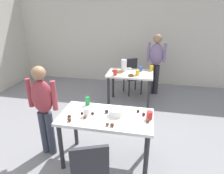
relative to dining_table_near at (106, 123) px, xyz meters
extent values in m
plane|color=gray|center=(-0.14, 0.15, -0.64)|extent=(6.40, 6.40, 0.00)
cube|color=beige|center=(-0.14, 3.35, 0.66)|extent=(6.40, 0.10, 2.60)
cube|color=white|center=(0.00, 0.00, 0.09)|extent=(1.24, 0.65, 0.04)
cylinder|color=#2D2D33|center=(-0.56, -0.26, -0.28)|extent=(0.06, 0.06, 0.71)
cylinder|color=#2D2D33|center=(0.56, -0.26, -0.28)|extent=(0.06, 0.06, 0.71)
cylinder|color=#2D2D33|center=(-0.56, 0.26, -0.28)|extent=(0.06, 0.06, 0.71)
cylinder|color=#2D2D33|center=(0.56, 0.26, -0.28)|extent=(0.06, 0.06, 0.71)
cube|color=silver|center=(0.12, 1.88, 0.09)|extent=(0.99, 0.66, 0.04)
cylinder|color=#2D2D33|center=(-0.32, 1.61, -0.28)|extent=(0.06, 0.06, 0.71)
cylinder|color=#2D2D33|center=(0.55, 1.61, -0.28)|extent=(0.06, 0.06, 0.71)
cylinder|color=#2D2D33|center=(-0.32, 2.15, -0.28)|extent=(0.06, 0.06, 0.71)
cylinder|color=#2D2D33|center=(0.55, 2.15, -0.28)|extent=(0.06, 0.06, 0.71)
cube|color=#2D2D33|center=(-0.05, -0.62, -0.21)|extent=(0.52, 0.52, 0.04)
cube|color=#2D2D33|center=(0.02, -0.79, 0.02)|extent=(0.37, 0.17, 0.42)
cylinder|color=#2D2D33|center=(-0.27, -0.53, -0.43)|extent=(0.04, 0.04, 0.41)
cylinder|color=#2D2D33|center=(0.05, -0.40, -0.43)|extent=(0.04, 0.04, 0.41)
cube|color=#2D2D33|center=(0.13, 2.49, -0.21)|extent=(0.55, 0.55, 0.04)
cube|color=#2D2D33|center=(0.03, 2.65, 0.02)|extent=(0.35, 0.23, 0.42)
cylinder|color=#2D2D33|center=(0.36, 2.43, -0.43)|extent=(0.04, 0.04, 0.41)
cylinder|color=#2D2D33|center=(0.07, 2.26, -0.43)|extent=(0.04, 0.04, 0.41)
cylinder|color=#2D2D33|center=(0.19, 2.73, -0.43)|extent=(0.04, 0.04, 0.41)
cylinder|color=#2D2D33|center=(-0.11, 2.55, -0.43)|extent=(0.04, 0.04, 0.41)
cylinder|color=#383D4C|center=(-0.96, 0.00, -0.29)|extent=(0.11, 0.11, 0.70)
cylinder|color=#383D4C|center=(-0.85, 0.00, -0.29)|extent=(0.11, 0.11, 0.70)
ellipsoid|color=#9E3842|center=(-0.90, 0.00, 0.31)|extent=(0.33, 0.22, 0.49)
sphere|color=#997051|center=(-0.90, 0.00, 0.65)|extent=(0.19, 0.19, 0.19)
cylinder|color=#9E3842|center=(-1.09, 0.01, 0.34)|extent=(0.07, 0.07, 0.42)
cylinder|color=#9E3842|center=(-0.71, -0.01, 0.34)|extent=(0.07, 0.07, 0.42)
cylinder|color=#28282D|center=(0.72, 2.57, -0.26)|extent=(0.11, 0.11, 0.76)
cylinder|color=#28282D|center=(0.61, 2.59, -0.26)|extent=(0.11, 0.11, 0.76)
ellipsoid|color=slate|center=(0.66, 2.58, 0.39)|extent=(0.34, 0.24, 0.54)
sphere|color=#997051|center=(0.66, 2.58, 0.76)|extent=(0.21, 0.21, 0.21)
cylinder|color=slate|center=(0.85, 2.55, 0.43)|extent=(0.08, 0.08, 0.46)
cylinder|color=slate|center=(0.47, 2.60, 0.43)|extent=(0.08, 0.08, 0.46)
cylinder|color=white|center=(0.13, 0.05, 0.15)|extent=(0.19, 0.19, 0.09)
cylinder|color=#198438|center=(-0.34, 0.25, 0.17)|extent=(0.07, 0.07, 0.12)
cube|color=silver|center=(0.31, -0.13, 0.11)|extent=(0.17, 0.02, 0.01)
cylinder|color=white|center=(-0.25, -0.05, 0.17)|extent=(0.07, 0.07, 0.11)
cylinder|color=red|center=(0.56, 0.03, 0.16)|extent=(0.08, 0.08, 0.11)
sphere|color=#3D2319|center=(-0.32, -0.03, 0.13)|extent=(0.04, 0.04, 0.04)
sphere|color=brown|center=(0.55, -0.06, 0.13)|extent=(0.05, 0.05, 0.05)
sphere|color=#3D2319|center=(-0.45, -0.15, 0.13)|extent=(0.05, 0.05, 0.05)
sphere|color=#3D2319|center=(-0.01, 0.07, 0.14)|extent=(0.05, 0.05, 0.05)
sphere|color=brown|center=(-0.25, -0.12, 0.13)|extent=(0.04, 0.04, 0.04)
sphere|color=#3D2319|center=(0.41, 0.17, 0.13)|extent=(0.04, 0.04, 0.04)
sphere|color=#3D2319|center=(-0.18, -0.01, 0.13)|extent=(0.04, 0.04, 0.04)
sphere|color=#3D2319|center=(0.49, 0.10, 0.13)|extent=(0.05, 0.05, 0.05)
sphere|color=brown|center=(-0.42, -0.22, 0.14)|extent=(0.05, 0.05, 0.05)
sphere|color=brown|center=(0.07, -0.23, 0.13)|extent=(0.04, 0.04, 0.04)
sphere|color=brown|center=(0.13, -0.23, 0.14)|extent=(0.05, 0.05, 0.05)
sphere|color=#3D2319|center=(0.06, 0.20, 0.13)|extent=(0.05, 0.05, 0.05)
cylinder|color=white|center=(-0.04, 1.99, 0.24)|extent=(0.13, 0.13, 0.26)
cylinder|color=#3351B2|center=(0.33, 2.05, 0.16)|extent=(0.08, 0.08, 0.10)
cylinder|color=yellow|center=(0.28, 1.75, 0.17)|extent=(0.08, 0.08, 0.11)
cylinder|color=red|center=(-0.18, 1.67, 0.17)|extent=(0.08, 0.08, 0.12)
cylinder|color=yellow|center=(0.57, 2.12, 0.17)|extent=(0.08, 0.08, 0.12)
torus|color=white|center=(0.06, 2.13, 0.13)|extent=(0.12, 0.12, 0.04)
torus|color=brown|center=(-0.23, 1.91, 0.13)|extent=(0.13, 0.13, 0.04)
torus|color=gold|center=(-0.11, 1.87, 0.13)|extent=(0.12, 0.12, 0.04)
torus|color=brown|center=(0.16, 1.66, 0.13)|extent=(0.13, 0.13, 0.04)
camera|label=1|loc=(0.52, -2.20, 1.45)|focal=31.35mm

